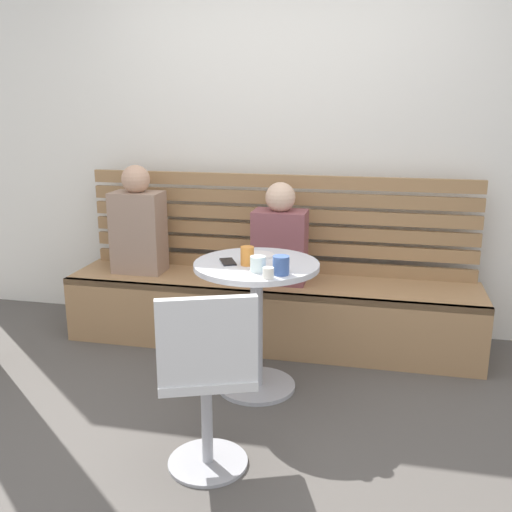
# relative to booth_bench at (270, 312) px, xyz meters

# --- Properties ---
(ground) EXTENTS (8.00, 8.00, 0.00)m
(ground) POSITION_rel_booth_bench_xyz_m (0.00, -1.20, -0.22)
(ground) COLOR #514C47
(back_wall) EXTENTS (5.20, 0.10, 2.90)m
(back_wall) POSITION_rel_booth_bench_xyz_m (0.00, 0.44, 1.23)
(back_wall) COLOR white
(back_wall) RESTS_ON ground
(booth_bench) EXTENTS (2.70, 0.52, 0.44)m
(booth_bench) POSITION_rel_booth_bench_xyz_m (0.00, 0.00, 0.00)
(booth_bench) COLOR #A87C51
(booth_bench) RESTS_ON ground
(booth_backrest) EXTENTS (2.65, 0.04, 0.67)m
(booth_backrest) POSITION_rel_booth_bench_xyz_m (0.00, 0.24, 0.56)
(booth_backrest) COLOR #9A7249
(booth_backrest) RESTS_ON booth_bench
(cafe_table) EXTENTS (0.68, 0.68, 0.74)m
(cafe_table) POSITION_rel_booth_bench_xyz_m (0.05, -0.64, 0.30)
(cafe_table) COLOR #ADADB2
(cafe_table) RESTS_ON ground
(white_chair) EXTENTS (0.52, 0.52, 0.85)m
(white_chair) POSITION_rel_booth_bench_xyz_m (0.01, -1.45, 0.24)
(white_chair) COLOR #ADADB2
(white_chair) RESTS_ON ground
(person_adult) EXTENTS (0.34, 0.22, 0.73)m
(person_adult) POSITION_rel_booth_bench_xyz_m (-0.92, 0.02, 0.55)
(person_adult) COLOR #9E7F6B
(person_adult) RESTS_ON booth_bench
(person_child_left) EXTENTS (0.34, 0.22, 0.65)m
(person_child_left) POSITION_rel_booth_bench_xyz_m (0.06, -0.01, 0.51)
(person_child_left) COLOR brown
(person_child_left) RESTS_ON booth_bench
(cup_tumbler_orange) EXTENTS (0.07, 0.07, 0.10)m
(cup_tumbler_orange) POSITION_rel_booth_bench_xyz_m (0.01, -0.69, 0.57)
(cup_tumbler_orange) COLOR orange
(cup_tumbler_orange) RESTS_ON cafe_table
(cup_glass_short) EXTENTS (0.08, 0.08, 0.08)m
(cup_glass_short) POSITION_rel_booth_bench_xyz_m (0.09, -0.80, 0.56)
(cup_glass_short) COLOR silver
(cup_glass_short) RESTS_ON cafe_table
(cup_espresso_small) EXTENTS (0.06, 0.06, 0.05)m
(cup_espresso_small) POSITION_rel_booth_bench_xyz_m (0.17, -0.90, 0.55)
(cup_espresso_small) COLOR silver
(cup_espresso_small) RESTS_ON cafe_table
(cup_mug_blue) EXTENTS (0.08, 0.08, 0.09)m
(cup_mug_blue) POSITION_rel_booth_bench_xyz_m (0.22, -0.82, 0.57)
(cup_mug_blue) COLOR #3D5B9E
(cup_mug_blue) RESTS_ON cafe_table
(plate_small) EXTENTS (0.17, 0.17, 0.01)m
(plate_small) POSITION_rel_booth_bench_xyz_m (0.03, -0.50, 0.52)
(plate_small) COLOR white
(plate_small) RESTS_ON cafe_table
(phone_on_table) EXTENTS (0.12, 0.16, 0.01)m
(phone_on_table) POSITION_rel_booth_bench_xyz_m (-0.10, -0.67, 0.52)
(phone_on_table) COLOR black
(phone_on_table) RESTS_ON cafe_table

